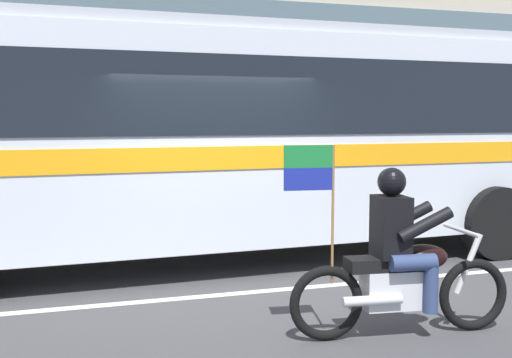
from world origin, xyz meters
name	(u,v)px	position (x,y,z in m)	size (l,w,h in m)	color
ground_plane	(217,282)	(0.00, 0.00, 0.00)	(60.00, 60.00, 0.00)	#3D3D3F
sidewalk_curb	(151,216)	(0.00, 5.10, 0.07)	(28.00, 3.80, 0.15)	#A39E93
lane_center_stripe	(230,294)	(0.00, -0.60, 0.00)	(26.60, 0.14, 0.01)	silver
transit_bus	(248,126)	(0.78, 1.19, 1.88)	(12.16, 3.08, 3.22)	silver
motorcycle_with_rider	(400,265)	(1.11, -2.43, 0.67)	(2.19, 0.66, 1.78)	black
fire_hydrant	(294,193)	(2.70, 4.27, 0.52)	(0.22, 0.30, 0.75)	gold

